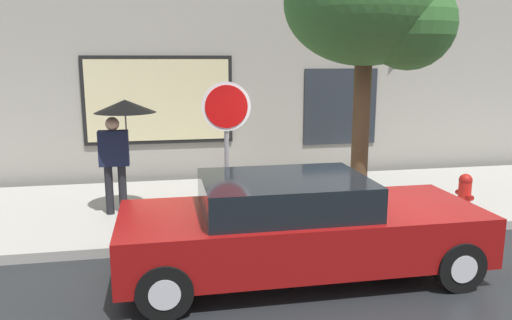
{
  "coord_description": "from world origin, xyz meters",
  "views": [
    {
      "loc": [
        -2.39,
        -6.08,
        2.84
      ],
      "look_at": [
        -0.89,
        1.8,
        1.2
      ],
      "focal_mm": 35.09,
      "sensor_mm": 36.0,
      "label": 1
    }
  ],
  "objects": [
    {
      "name": "sidewalk",
      "position": [
        0.0,
        3.0,
        0.07
      ],
      "size": [
        20.0,
        4.0,
        0.15
      ],
      "primitive_type": "cube",
      "color": "#A3A099",
      "rests_on": "ground"
    },
    {
      "name": "pedestrian_with_umbrella",
      "position": [
        -3.06,
        2.68,
        1.75
      ],
      "size": [
        1.05,
        1.05,
        2.0
      ],
      "color": "black",
      "rests_on": "sidewalk"
    },
    {
      "name": "parked_car",
      "position": [
        -0.68,
        -0.06,
        0.67
      ],
      "size": [
        4.69,
        1.86,
        1.34
      ],
      "color": "maroon",
      "rests_on": "ground"
    },
    {
      "name": "building_facade",
      "position": [
        -0.02,
        5.5,
        3.48
      ],
      "size": [
        20.0,
        0.67,
        7.0
      ],
      "color": "#9E998E",
      "rests_on": "ground"
    },
    {
      "name": "fire_hydrant",
      "position": [
        2.81,
        1.58,
        0.49
      ],
      "size": [
        0.3,
        0.44,
        0.71
      ],
      "color": "red",
      "rests_on": "sidewalk"
    },
    {
      "name": "street_tree",
      "position": [
        1.12,
        1.92,
        3.63
      ],
      "size": [
        2.74,
        2.33,
        4.61
      ],
      "color": "#4C3823",
      "rests_on": "sidewalk"
    },
    {
      "name": "ground_plane",
      "position": [
        0.0,
        0.0,
        0.0
      ],
      "size": [
        60.0,
        60.0,
        0.0
      ],
      "primitive_type": "plane",
      "color": "black"
    },
    {
      "name": "stop_sign",
      "position": [
        -1.4,
        1.53,
        1.8
      ],
      "size": [
        0.76,
        0.1,
        2.34
      ],
      "color": "gray",
      "rests_on": "sidewalk"
    }
  ]
}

